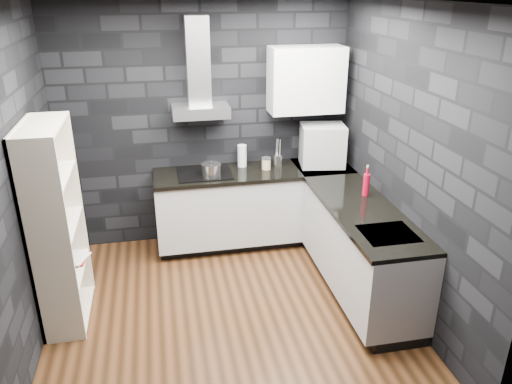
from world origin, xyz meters
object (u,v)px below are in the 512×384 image
object	(u,v)px
utensil_crock	(278,161)
bookshelf	(57,227)
pot	(211,170)
storage_jar	(266,164)
glass_vase	(242,156)
fruit_bowl	(54,229)
appliance_garage	(322,146)
red_bottle	(366,185)

from	to	relation	value
utensil_crock	bookshelf	world-z (taller)	bookshelf
pot	bookshelf	world-z (taller)	bookshelf
storage_jar	glass_vase	bearing A→B (deg)	149.67
fruit_bowl	appliance_garage	bearing A→B (deg)	23.26
glass_vase	red_bottle	size ratio (longest dim) A/B	1.14
red_bottle	bookshelf	xyz separation A→B (m)	(-2.85, -0.12, -0.11)
utensil_crock	red_bottle	distance (m)	1.17
glass_vase	utensil_crock	distance (m)	0.41
storage_jar	red_bottle	distance (m)	1.21
glass_vase	bookshelf	xyz separation A→B (m)	(-1.81, -1.17, -0.12)
bookshelf	fruit_bowl	size ratio (longest dim) A/B	9.01
glass_vase	utensil_crock	bearing A→B (deg)	-11.09
pot	storage_jar	world-z (taller)	pot
storage_jar	fruit_bowl	bearing A→B (deg)	-150.80
red_bottle	fruit_bowl	xyz separation A→B (m)	(-2.85, -0.24, -0.07)
pot	appliance_garage	size ratio (longest dim) A/B	0.42
utensil_crock	storage_jar	bearing A→B (deg)	-155.87
red_bottle	bookshelf	bearing A→B (deg)	-177.63
storage_jar	bookshelf	distance (m)	2.30
glass_vase	storage_jar	size ratio (longest dim) A/B	2.08
glass_vase	fruit_bowl	distance (m)	2.23
pot	storage_jar	xyz separation A→B (m)	(0.63, 0.11, -0.01)
storage_jar	bookshelf	bearing A→B (deg)	-153.41
glass_vase	fruit_bowl	bearing A→B (deg)	-144.48
fruit_bowl	utensil_crock	bearing A→B (deg)	28.87
storage_jar	appliance_garage	xyz separation A→B (m)	(0.65, 0.01, 0.17)
pot	bookshelf	xyz separation A→B (m)	(-1.43, -0.92, -0.07)
pot	fruit_bowl	distance (m)	1.77
pot	glass_vase	distance (m)	0.46
pot	appliance_garage	xyz separation A→B (m)	(1.27, 0.12, 0.15)
storage_jar	red_bottle	size ratio (longest dim) A/B	0.55
storage_jar	bookshelf	world-z (taller)	bookshelf
storage_jar	fruit_bowl	distance (m)	2.36
bookshelf	glass_vase	bearing A→B (deg)	46.78
pot	red_bottle	size ratio (longest dim) A/B	0.93
storage_jar	bookshelf	size ratio (longest dim) A/B	0.07
storage_jar	red_bottle	world-z (taller)	red_bottle
red_bottle	appliance_garage	bearing A→B (deg)	98.74
glass_vase	storage_jar	bearing A→B (deg)	-30.33
glass_vase	fruit_bowl	xyz separation A→B (m)	(-1.81, -1.29, -0.09)
glass_vase	bookshelf	size ratio (longest dim) A/B	0.14
pot	red_bottle	distance (m)	1.63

